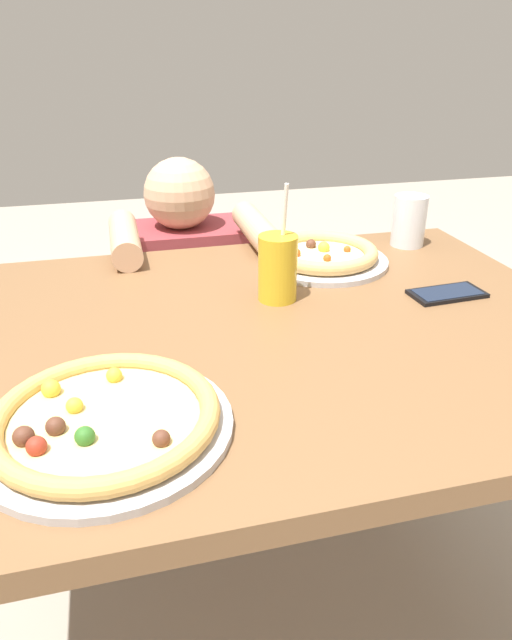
# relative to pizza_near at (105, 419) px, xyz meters

# --- Properties ---
(ground_plane) EXTENTS (8.00, 8.00, 0.00)m
(ground_plane) POSITION_rel_pizza_near_xyz_m (0.26, 0.25, -0.77)
(ground_plane) COLOR #9E9384
(dining_table) EXTENTS (1.28, 0.91, 0.75)m
(dining_table) POSITION_rel_pizza_near_xyz_m (0.26, 0.25, -0.12)
(dining_table) COLOR brown
(dining_table) RESTS_ON ground
(pizza_near) EXTENTS (0.33, 0.33, 0.04)m
(pizza_near) POSITION_rel_pizza_near_xyz_m (0.00, 0.00, 0.00)
(pizza_near) COLOR #B7B7BC
(pizza_near) RESTS_ON dining_table
(pizza_far) EXTENTS (0.30, 0.30, 0.04)m
(pizza_far) POSITION_rel_pizza_near_xyz_m (0.50, 0.53, 0.00)
(pizza_far) COLOR #B7B7BC
(pizza_far) RESTS_ON dining_table
(drink_cup_colored) EXTENTS (0.08, 0.08, 0.23)m
(drink_cup_colored) POSITION_rel_pizza_near_xyz_m (0.34, 0.36, 0.05)
(drink_cup_colored) COLOR gold
(drink_cup_colored) RESTS_ON dining_table
(water_cup_clear) EXTENTS (0.08, 0.08, 0.13)m
(water_cup_clear) POSITION_rel_pizza_near_xyz_m (0.75, 0.60, 0.05)
(water_cup_clear) COLOR silver
(water_cup_clear) RESTS_ON dining_table
(cell_phone) EXTENTS (0.15, 0.08, 0.01)m
(cell_phone) POSITION_rel_pizza_near_xyz_m (0.68, 0.29, -0.01)
(cell_phone) COLOR black
(cell_phone) RESTS_ON dining_table
(diner_seated) EXTENTS (0.40, 0.52, 0.93)m
(diner_seated) POSITION_rel_pizza_near_xyz_m (0.22, 0.93, -0.34)
(diner_seated) COLOR #333847
(diner_seated) RESTS_ON ground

